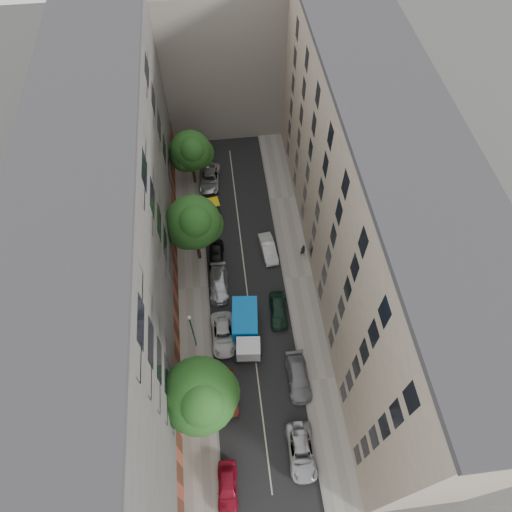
{
  "coord_description": "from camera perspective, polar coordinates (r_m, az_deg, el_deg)",
  "views": [
    {
      "loc": [
        -1.82,
        -24.04,
        40.9
      ],
      "look_at": [
        0.95,
        -0.76,
        6.0
      ],
      "focal_mm": 32.0,
      "sensor_mm": 36.0,
      "label": 1
    }
  ],
  "objects": [
    {
      "name": "car_left_5",
      "position": [
        52.6,
        -5.46,
        5.91
      ],
      "size": [
        2.13,
        4.37,
        1.38
      ],
      "primitive_type": "imported",
      "rotation": [
        0.0,
        0.0,
        0.17
      ],
      "color": "black",
      "rests_on": "ground"
    },
    {
      "name": "building_right",
      "position": [
        41.19,
        13.95,
        5.35
      ],
      "size": [
        8.0,
        44.0,
        20.0
      ],
      "primitive_type": "cube",
      "color": "tan",
      "rests_on": "ground"
    },
    {
      "name": "car_right_3",
      "position": [
        49.03,
        1.54,
        0.94
      ],
      "size": [
        1.86,
        4.19,
        1.34
      ],
      "primitive_type": "imported",
      "rotation": [
        0.0,
        0.0,
        0.11
      ],
      "color": "silver",
      "rests_on": "ground"
    },
    {
      "name": "sidewalk_right",
      "position": [
        47.94,
        5.3,
        -2.67
      ],
      "size": [
        3.0,
        44.0,
        0.15
      ],
      "primitive_type": "cube",
      "color": "gray",
      "rests_on": "ground"
    },
    {
      "name": "pedestrian",
      "position": [
        48.83,
        5.86,
        0.77
      ],
      "size": [
        0.66,
        0.51,
        1.6
      ],
      "primitive_type": "imported",
      "rotation": [
        0.0,
        0.0,
        3.38
      ],
      "color": "black",
      "rests_on": "sidewalk_right"
    },
    {
      "name": "car_right_0",
      "position": [
        41.1,
        5.7,
        -23.18
      ],
      "size": [
        2.33,
        4.91,
        1.35
      ],
      "primitive_type": "imported",
      "rotation": [
        0.0,
        0.0,
        -0.02
      ],
      "color": "#AEAEB3",
      "rests_on": "ground"
    },
    {
      "name": "tree_near",
      "position": [
        36.51,
        -6.89,
        -17.13
      ],
      "size": [
        6.09,
        5.93,
        9.21
      ],
      "color": "#382619",
      "rests_on": "sidewalk_left"
    },
    {
      "name": "car_left_1",
      "position": [
        42.16,
        -3.5,
        -16.68
      ],
      "size": [
        1.65,
        4.25,
        1.38
      ],
      "primitive_type": "imported",
      "rotation": [
        0.0,
        0.0,
        0.04
      ],
      "color": "#4F190F",
      "rests_on": "ground"
    },
    {
      "name": "car_right_1",
      "position": [
        42.68,
        5.31,
        -14.9
      ],
      "size": [
        1.96,
        4.76,
        1.38
      ],
      "primitive_type": "imported",
      "rotation": [
        0.0,
        0.0,
        0.01
      ],
      "color": "slate",
      "rests_on": "ground"
    },
    {
      "name": "car_right_2",
      "position": [
        45.21,
        2.82,
        -6.78
      ],
      "size": [
        1.93,
        4.24,
        1.41
      ],
      "primitive_type": "imported",
      "rotation": [
        0.0,
        0.0,
        -0.07
      ],
      "color": "black",
      "rests_on": "ground"
    },
    {
      "name": "building_left",
      "position": [
        40.21,
        -17.32,
        2.4
      ],
      "size": [
        8.0,
        44.0,
        20.0
      ],
      "primitive_type": "cube",
      "color": "#4F4C4A",
      "rests_on": "ground"
    },
    {
      "name": "tree_far",
      "position": [
        52.93,
        -8.07,
        12.72
      ],
      "size": [
        4.96,
        4.64,
        7.35
      ],
      "color": "#382619",
      "rests_on": "sidewalk_left"
    },
    {
      "name": "building_endcap",
      "position": [
        61.06,
        -4.49,
        24.46
      ],
      "size": [
        18.0,
        12.0,
        18.0
      ],
      "primitive_type": "cube",
      "color": "slate",
      "rests_on": "ground"
    },
    {
      "name": "road_surface",
      "position": [
        47.47,
        -1.25,
        -3.39
      ],
      "size": [
        8.0,
        44.0,
        0.02
      ],
      "primitive_type": "cube",
      "color": "black",
      "rests_on": "ground"
    },
    {
      "name": "sidewalk_left",
      "position": [
        47.52,
        -7.88,
        -4.0
      ],
      "size": [
        3.0,
        44.0,
        0.15
      ],
      "primitive_type": "cube",
      "color": "gray",
      "rests_on": "ground"
    },
    {
      "name": "ground",
      "position": [
        47.48,
        -1.25,
        -3.4
      ],
      "size": [
        120.0,
        120.0,
        0.0
      ],
      "primitive_type": "plane",
      "color": "#4C4C49",
      "rests_on": "ground"
    },
    {
      "name": "tree_mid",
      "position": [
        44.54,
        -7.67,
        3.98
      ],
      "size": [
        5.59,
        5.36,
        8.92
      ],
      "color": "#382619",
      "rests_on": "sidewalk_left"
    },
    {
      "name": "car_left_6",
      "position": [
        55.77,
        -5.79,
        9.64
      ],
      "size": [
        2.95,
        5.28,
        1.4
      ],
      "primitive_type": "imported",
      "rotation": [
        0.0,
        0.0,
        -0.13
      ],
      "color": "silver",
      "rests_on": "ground"
    },
    {
      "name": "car_left_4",
      "position": [
        48.71,
        -4.97,
        0.1
      ],
      "size": [
        1.88,
        3.99,
        1.32
      ],
      "primitive_type": "imported",
      "rotation": [
        0.0,
        0.0,
        -0.09
      ],
      "color": "black",
      "rests_on": "ground"
    },
    {
      "name": "tarp_truck",
      "position": [
        43.46,
        -1.27,
        -9.01
      ],
      "size": [
        2.82,
        6.01,
        2.69
      ],
      "rotation": [
        0.0,
        0.0,
        -0.1
      ],
      "color": "black",
      "rests_on": "ground"
    },
    {
      "name": "car_left_2",
      "position": [
        44.19,
        -4.12,
        -9.77
      ],
      "size": [
        2.2,
        4.75,
        1.32
      ],
      "primitive_type": "imported",
      "rotation": [
        0.0,
        0.0,
        -0.0
      ],
      "color": "silver",
      "rests_on": "ground"
    },
    {
      "name": "car_left_3",
      "position": [
        46.77,
        -4.66,
        -3.53
      ],
      "size": [
        2.06,
        4.7,
        1.34
      ],
      "primitive_type": "imported",
      "rotation": [
        0.0,
        0.0,
        -0.04
      ],
      "color": "#B2B2B7",
      "rests_on": "ground"
    },
    {
      "name": "lamp_post",
      "position": [
        41.22,
        -8.02,
        -8.92
      ],
      "size": [
        0.36,
        0.36,
        5.97
      ],
      "color": "#1B6035",
      "rests_on": "sidewalk_left"
    },
    {
      "name": "car_left_0",
      "position": [
        40.59,
        -3.59,
        -26.84
      ],
      "size": [
        1.86,
        4.08,
        1.36
      ],
      "primitive_type": "imported",
      "rotation": [
        0.0,
        0.0,
        -0.06
      ],
      "color": "maroon",
      "rests_on": "ground"
    }
  ]
}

